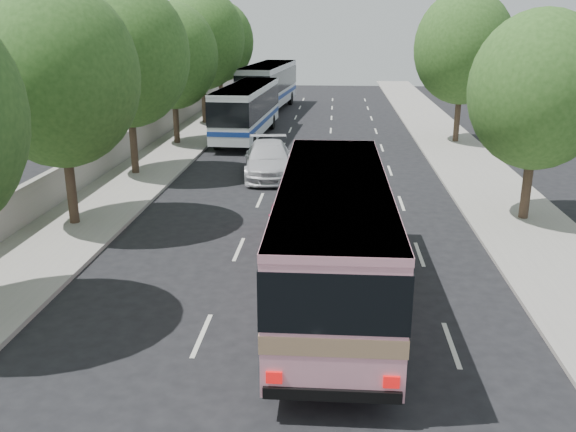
# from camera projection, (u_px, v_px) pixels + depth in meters

# --- Properties ---
(ground) EXTENTS (120.00, 120.00, 0.00)m
(ground) POSITION_uv_depth(u_px,v_px,m) (285.00, 302.00, 16.88)
(ground) COLOR black
(ground) RESTS_ON ground
(sidewalk_left) EXTENTS (4.00, 90.00, 0.15)m
(sidewalk_left) POSITION_uv_depth(u_px,v_px,m) (171.00, 150.00, 36.46)
(sidewalk_left) COLOR #9E998E
(sidewalk_left) RESTS_ON ground
(sidewalk_right) EXTENTS (4.00, 90.00, 0.12)m
(sidewalk_right) POSITION_uv_depth(u_px,v_px,m) (459.00, 155.00, 35.23)
(sidewalk_right) COLOR #9E998E
(sidewalk_right) RESTS_ON ground
(low_wall) EXTENTS (0.30, 90.00, 1.50)m
(low_wall) POSITION_uv_depth(u_px,v_px,m) (140.00, 136.00, 36.34)
(low_wall) COLOR #9E998E
(low_wall) RESTS_ON sidewalk_left
(tree_left_b) EXTENTS (5.70, 5.70, 8.88)m
(tree_left_b) POSITION_uv_depth(u_px,v_px,m) (59.00, 70.00, 21.36)
(tree_left_b) COLOR #38281E
(tree_left_b) RESTS_ON ground
(tree_left_c) EXTENTS (6.00, 6.00, 9.35)m
(tree_left_c) POSITION_uv_depth(u_px,v_px,m) (128.00, 50.00, 28.88)
(tree_left_c) COLOR #38281E
(tree_left_c) RESTS_ON ground
(tree_left_d) EXTENTS (5.52, 5.52, 8.60)m
(tree_left_d) POSITION_uv_depth(u_px,v_px,m) (173.00, 53.00, 36.61)
(tree_left_d) COLOR #38281E
(tree_left_d) RESTS_ON ground
(tree_left_e) EXTENTS (6.30, 6.30, 9.82)m
(tree_left_e) POSITION_uv_depth(u_px,v_px,m) (202.00, 36.00, 43.96)
(tree_left_e) COLOR #38281E
(tree_left_e) RESTS_ON ground
(tree_left_f) EXTENTS (5.88, 5.88, 9.16)m
(tree_left_f) POSITION_uv_depth(u_px,v_px,m) (220.00, 39.00, 51.70)
(tree_left_f) COLOR #38281E
(tree_left_f) RESTS_ON ground
(tree_right_near) EXTENTS (5.10, 5.10, 7.95)m
(tree_right_near) POSITION_uv_depth(u_px,v_px,m) (542.00, 85.00, 22.19)
(tree_right_near) COLOR #38281E
(tree_right_near) RESTS_ON ground
(tree_right_far) EXTENTS (6.00, 6.00, 9.35)m
(tree_right_far) POSITION_uv_depth(u_px,v_px,m) (465.00, 44.00, 37.08)
(tree_right_far) COLOR #38281E
(tree_right_far) RESTS_ON ground
(pink_bus) EXTENTS (2.86, 11.00, 3.51)m
(pink_bus) POSITION_uv_depth(u_px,v_px,m) (333.00, 227.00, 16.26)
(pink_bus) COLOR pink
(pink_bus) RESTS_ON ground
(pink_taxi) EXTENTS (1.94, 4.25, 1.41)m
(pink_taxi) POSITION_uv_depth(u_px,v_px,m) (292.00, 217.00, 21.91)
(pink_taxi) COLOR #E1134E
(pink_taxi) RESTS_ON ground
(white_pickup) EXTENTS (2.97, 5.98, 1.67)m
(white_pickup) POSITION_uv_depth(u_px,v_px,m) (268.00, 159.00, 30.49)
(white_pickup) COLOR silver
(white_pickup) RESTS_ON ground
(tour_coach_front) EXTENTS (3.10, 11.70, 3.47)m
(tour_coach_front) POSITION_uv_depth(u_px,v_px,m) (247.00, 107.00, 39.96)
(tour_coach_front) COLOR white
(tour_coach_front) RESTS_ON ground
(tour_coach_rear) EXTENTS (3.95, 13.33, 3.93)m
(tour_coach_rear) POSITION_uv_depth(u_px,v_px,m) (268.00, 83.00, 52.39)
(tour_coach_rear) COLOR silver
(tour_coach_rear) RESTS_ON ground
(taxi_roof_sign) EXTENTS (0.56, 0.22, 0.18)m
(taxi_roof_sign) POSITION_uv_depth(u_px,v_px,m) (293.00, 196.00, 21.67)
(taxi_roof_sign) COLOR silver
(taxi_roof_sign) RESTS_ON pink_taxi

